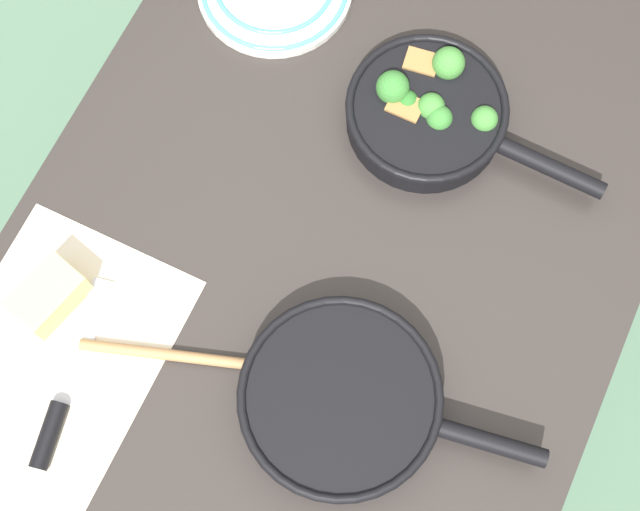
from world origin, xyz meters
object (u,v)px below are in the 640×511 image
Objects in this scene: cheese_block at (49,296)px; grater_knife at (62,399)px; skillet_broccoli at (429,111)px; skillet_eggs at (342,400)px; wooden_spoon at (245,364)px.

grater_knife is at bearing -144.51° from cheese_block.
skillet_broccoli is 3.57× the size of cheese_block.
skillet_eggs is at bearing -80.06° from skillet_broccoli.
wooden_spoon is at bearing -64.34° from grater_knife.
skillet_broccoli is at bearing 89.28° from skillet_eggs.
cheese_block is (-0.04, 0.40, -0.00)m from skillet_eggs.
skillet_broccoli reaches higher than cheese_block.
skillet_broccoli reaches higher than skillet_eggs.
skillet_eggs is at bearing -84.13° from cheese_block.
wooden_spoon is (-0.01, 0.14, -0.02)m from skillet_eggs.
wooden_spoon is at bearing 175.10° from skillet_eggs.
skillet_broccoli is at bearing -37.01° from cheese_block.
grater_knife is (-0.14, 0.19, 0.00)m from wooden_spoon.
skillet_eggs is 0.14m from wooden_spoon.
skillet_eggs reaches higher than cheese_block.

